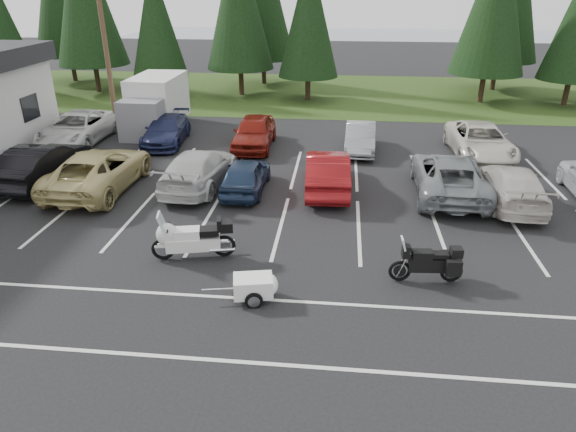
# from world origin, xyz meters

# --- Properties ---
(ground) EXTENTS (120.00, 120.00, 0.00)m
(ground) POSITION_xyz_m (0.00, 0.00, 0.00)
(ground) COLOR black
(ground) RESTS_ON ground
(grass_strip) EXTENTS (80.00, 16.00, 0.01)m
(grass_strip) POSITION_xyz_m (0.00, 24.00, 0.01)
(grass_strip) COLOR #223A12
(grass_strip) RESTS_ON ground
(lake_water) EXTENTS (70.00, 50.00, 0.02)m
(lake_water) POSITION_xyz_m (4.00, 55.00, 0.00)
(lake_water) COLOR slate
(lake_water) RESTS_ON ground
(utility_pole) EXTENTS (1.60, 0.26, 9.00)m
(utility_pole) POSITION_xyz_m (-10.00, 12.00, 4.70)
(utility_pole) COLOR #473321
(utility_pole) RESTS_ON ground
(box_truck) EXTENTS (2.40, 5.60, 2.90)m
(box_truck) POSITION_xyz_m (-8.00, 12.50, 1.45)
(box_truck) COLOR silver
(box_truck) RESTS_ON ground
(stall_markings) EXTENTS (32.00, 16.00, 0.01)m
(stall_markings) POSITION_xyz_m (0.00, 2.00, 0.00)
(stall_markings) COLOR silver
(stall_markings) RESTS_ON ground
(conifer_3) EXTENTS (3.87, 3.87, 9.02)m
(conifer_3) POSITION_xyz_m (-10.50, 21.40, 5.27)
(conifer_3) COLOR #332316
(conifer_3) RESTS_ON ground
(conifer_5) EXTENTS (4.14, 4.14, 9.63)m
(conifer_5) POSITION_xyz_m (0.00, 21.60, 5.63)
(conifer_5) COLOR #332316
(conifer_5) RESTS_ON ground
(car_near_0) EXTENTS (2.02, 4.31, 1.43)m
(car_near_0) POSITION_xyz_m (-11.33, 4.36, 0.71)
(car_near_0) COLOR silver
(car_near_0) RESTS_ON ground
(car_near_1) EXTENTS (2.01, 5.16, 1.67)m
(car_near_1) POSITION_xyz_m (-9.82, 4.19, 0.84)
(car_near_1) COLOR black
(car_near_1) RESTS_ON ground
(car_near_2) EXTENTS (2.80, 5.92, 1.63)m
(car_near_2) POSITION_xyz_m (-7.21, 3.74, 0.82)
(car_near_2) COLOR tan
(car_near_2) RESTS_ON ground
(car_near_3) EXTENTS (2.55, 5.39, 1.52)m
(car_near_3) POSITION_xyz_m (-3.27, 4.45, 0.76)
(car_near_3) COLOR beige
(car_near_3) RESTS_ON ground
(car_near_4) EXTENTS (1.65, 4.00, 1.36)m
(car_near_4) POSITION_xyz_m (-1.28, 4.12, 0.68)
(car_near_4) COLOR #1C2B46
(car_near_4) RESTS_ON ground
(car_near_5) EXTENTS (1.91, 4.91, 1.60)m
(car_near_5) POSITION_xyz_m (1.97, 4.62, 0.80)
(car_near_5) COLOR maroon
(car_near_5) RESTS_ON ground
(car_near_6) EXTENTS (2.87, 5.81, 1.59)m
(car_near_6) POSITION_xyz_m (6.76, 4.63, 0.79)
(car_near_6) COLOR slate
(car_near_6) RESTS_ON ground
(car_near_7) EXTENTS (2.30, 5.08, 1.44)m
(car_near_7) POSITION_xyz_m (8.96, 3.96, 0.72)
(car_near_7) COLOR beige
(car_near_7) RESTS_ON ground
(car_far_0) EXTENTS (2.62, 5.62, 1.56)m
(car_far_0) POSITION_xyz_m (-11.19, 9.87, 0.78)
(car_far_0) COLOR silver
(car_far_0) RESTS_ON ground
(car_far_1) EXTENTS (2.33, 4.86, 1.37)m
(car_far_1) POSITION_xyz_m (-6.58, 10.29, 0.68)
(car_far_1) COLOR #1B2144
(car_far_1) RESTS_ON ground
(car_far_2) EXTENTS (1.94, 4.70, 1.59)m
(car_far_2) POSITION_xyz_m (-1.91, 10.03, 0.80)
(car_far_2) COLOR maroon
(car_far_2) RESTS_ON ground
(car_far_3) EXTENTS (1.59, 4.16, 1.35)m
(car_far_3) POSITION_xyz_m (3.41, 9.94, 0.68)
(car_far_3) COLOR gray
(car_far_3) RESTS_ON ground
(car_far_4) EXTENTS (2.65, 5.59, 1.54)m
(car_far_4) POSITION_xyz_m (9.10, 9.66, 0.77)
(car_far_4) COLOR beige
(car_far_4) RESTS_ON ground
(touring_motorcycle) EXTENTS (2.93, 1.46, 1.56)m
(touring_motorcycle) POSITION_xyz_m (-1.88, -1.46, 0.78)
(touring_motorcycle) COLOR silver
(touring_motorcycle) RESTS_ON ground
(cargo_trailer) EXTENTS (1.63, 1.12, 0.69)m
(cargo_trailer) POSITION_xyz_m (0.30, -3.50, 0.35)
(cargo_trailer) COLOR white
(cargo_trailer) RESTS_ON ground
(adventure_motorcycle) EXTENTS (2.36, 0.97, 1.40)m
(adventure_motorcycle) POSITION_xyz_m (4.99, -2.09, 0.70)
(adventure_motorcycle) COLOR black
(adventure_motorcycle) RESTS_ON ground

